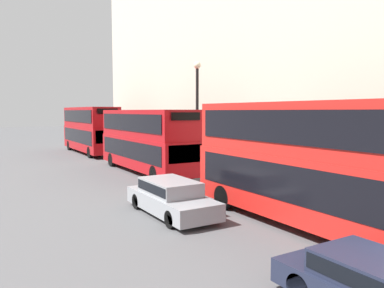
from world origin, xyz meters
name	(u,v)px	position (x,y,z in m)	size (l,w,h in m)	color
bus_leading	(317,160)	(1.60, 5.23, 2.43)	(2.59, 10.87, 4.41)	red
bus_second_in_queue	(146,138)	(1.60, 19.43, 2.30)	(2.59, 10.62, 4.16)	#A80F14
bus_third_in_queue	(90,128)	(1.60, 32.77, 2.45)	(2.59, 10.90, 4.45)	#A80F14
car_hatchback	(171,196)	(-1.80, 9.47, 0.73)	(1.85, 4.74, 1.37)	gray
street_lamp	(197,107)	(3.57, 16.17, 4.33)	(0.44, 0.44, 7.09)	black
pedestrian	(318,192)	(3.68, 6.91, 0.77)	(0.36, 0.36, 1.67)	maroon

